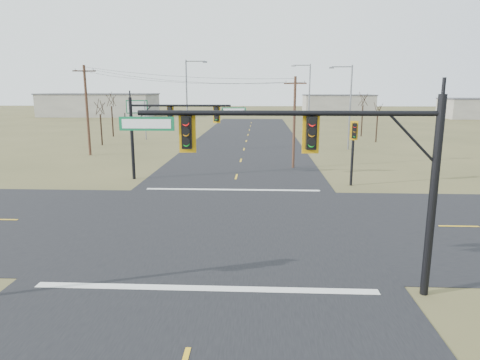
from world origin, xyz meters
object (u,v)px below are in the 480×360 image
Objects in this scene: streetlight_a at (348,103)px; mast_arm_near at (316,151)px; highway_sign at (137,111)px; utility_pole_far at (87,109)px; streetlight_c at (188,95)px; mast_arm_far at (173,120)px; utility_pole_near at (294,121)px; bare_tree_c at (378,109)px; bare_tree_b at (111,99)px; bare_tree_a at (100,107)px; pedestal_signal_ne at (354,139)px; streetlight_b at (308,95)px; bare_tree_d at (363,99)px.

mast_arm_near is at bearing -88.98° from streetlight_a.
utility_pole_far is at bearing -111.76° from highway_sign.
streetlight_c reaches higher than mast_arm_near.
utility_pole_near is (9.51, 5.38, -0.36)m from mast_arm_far.
streetlight_c is 25.30m from bare_tree_c.
mast_arm_far is 1.30× the size of bare_tree_b.
utility_pole_near is 27.09m from bare_tree_a.
utility_pole_near reaches higher than bare_tree_b.
bare_tree_b is at bearing 144.81° from pedestal_signal_ne.
streetlight_b reaches higher than bare_tree_a.
utility_pole_near is 0.83× the size of streetlight_a.
streetlight_a is 29.85m from bare_tree_a.
pedestal_signal_ne is 0.78× the size of bare_tree_a.
utility_pole_far is 1.36× the size of bare_tree_b.
pedestal_signal_ne is 42.52m from bare_tree_b.
streetlight_b is (4.29, 29.75, 1.78)m from utility_pole_near.
bare_tree_c is (32.12, -1.44, 0.43)m from highway_sign.
mast_arm_near is 2.21× the size of pedestal_signal_ne.
streetlight_b reaches higher than streetlight_a.
utility_pole_far is (-24.60, 13.53, 1.44)m from pedestal_signal_ne.
utility_pole_near is 0.75× the size of streetlight_b.
streetlight_c is at bearing 174.83° from bare_tree_c.
streetlight_c reaches higher than bare_tree_d.
streetlight_b reaches higher than utility_pole_far.
highway_sign is (-18.66, 44.67, -1.02)m from mast_arm_near.
bare_tree_d is (24.87, 4.99, -0.60)m from streetlight_c.
mast_arm_near is 48.42m from highway_sign.
mast_arm_far is at bearing -103.82° from streetlight_c.
bare_tree_b is 37.35m from bare_tree_c.
streetlight_c is at bearing 132.88° from pedestal_signal_ne.
bare_tree_b reaches higher than bare_tree_d.
bare_tree_d is at bearing 89.05° from pedestal_signal_ne.
bare_tree_d reaches higher than pedestal_signal_ne.
mast_arm_far reaches higher than bare_tree_a.
pedestal_signal_ne is at bearing -48.16° from bare_tree_b.
utility_pole_far is at bearing -77.97° from bare_tree_a.
utility_pole_far reaches higher than bare_tree_c.
utility_pole_near is 29.30m from bare_tree_d.
utility_pole_near reaches higher than pedestal_signal_ne.
streetlight_a reaches higher than mast_arm_near.
mast_arm_far is at bearing -63.21° from bare_tree_b.
streetlight_a is at bearing -126.35° from bare_tree_c.
bare_tree_a is at bearing 146.92° from utility_pole_near.
utility_pole_near reaches higher than bare_tree_a.
mast_arm_far is at bearing -56.82° from bare_tree_a.
bare_tree_a is at bearing 153.39° from pedestal_signal_ne.
bare_tree_b is (-28.95, -5.12, -0.52)m from streetlight_b.
bare_tree_c is (33.23, 12.90, -0.52)m from utility_pole_far.
highway_sign is 25.77m from streetlight_b.
pedestal_signal_ne is 7.96m from utility_pole_near.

